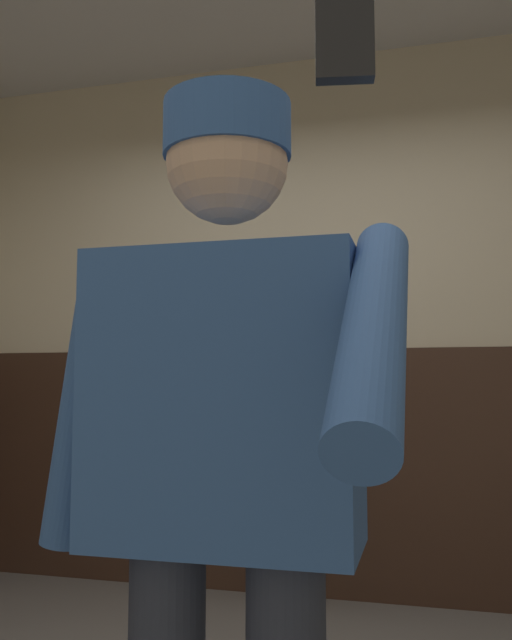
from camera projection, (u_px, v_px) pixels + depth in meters
name	position (u px, v px, depth m)	size (l,w,h in m)	color
wall_back	(318.00, 318.00, 3.52)	(4.82, 0.12, 2.85)	beige
wainscot_band_back	(317.00, 471.00, 3.37)	(4.22, 0.03, 1.25)	#382319
urinal_solo	(291.00, 443.00, 3.27)	(0.40, 0.34, 1.24)	white
person	(224.00, 449.00, 1.18)	(0.70, 0.60, 1.61)	#2D3342
cell_phone	(344.00, 29.00, 0.68)	(0.06, 0.02, 0.11)	black
soap_dispenser	(142.00, 319.00, 3.67)	(0.10, 0.07, 0.18)	silver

